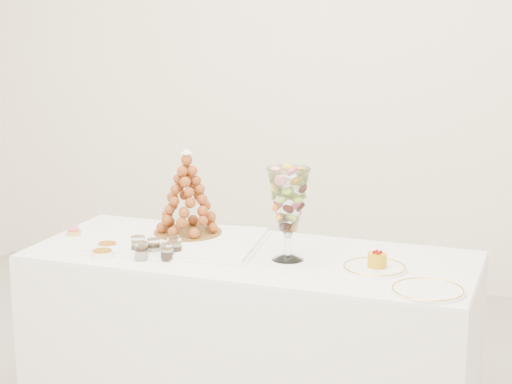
% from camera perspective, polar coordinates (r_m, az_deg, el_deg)
% --- Properties ---
extents(buffet_table, '(1.85, 0.83, 0.69)m').
position_cam_1_polar(buffet_table, '(3.58, -0.33, -9.39)').
color(buffet_table, white).
rests_on(buffet_table, ground).
extents(lace_tray, '(0.70, 0.54, 0.02)m').
position_cam_1_polar(lace_tray, '(3.63, -5.13, -3.24)').
color(lace_tray, white).
rests_on(lace_tray, buffet_table).
extents(macaron_vase, '(0.17, 0.17, 0.37)m').
position_cam_1_polar(macaron_vase, '(3.33, 2.17, -0.59)').
color(macaron_vase, white).
rests_on(macaron_vase, buffet_table).
extents(cake_plate, '(0.25, 0.25, 0.01)m').
position_cam_1_polar(cake_plate, '(3.30, 7.90, -5.04)').
color(cake_plate, white).
rests_on(cake_plate, buffet_table).
extents(spare_plate, '(0.26, 0.26, 0.01)m').
position_cam_1_polar(spare_plate, '(3.08, 11.39, -6.46)').
color(spare_plate, white).
rests_on(spare_plate, buffet_table).
extents(pink_tart, '(0.06, 0.06, 0.04)m').
position_cam_1_polar(pink_tart, '(3.82, -12.04, -2.57)').
color(pink_tart, tan).
rests_on(pink_tart, buffet_table).
extents(verrine_a, '(0.06, 0.06, 0.07)m').
position_cam_1_polar(verrine_a, '(3.48, -7.87, -3.54)').
color(verrine_a, white).
rests_on(verrine_a, buffet_table).
extents(verrine_b, '(0.05, 0.05, 0.07)m').
position_cam_1_polar(verrine_b, '(3.45, -6.84, -3.70)').
color(verrine_b, white).
rests_on(verrine_b, buffet_table).
extents(verrine_c, '(0.06, 0.06, 0.08)m').
position_cam_1_polar(verrine_c, '(3.45, -5.45, -3.62)').
color(verrine_c, white).
rests_on(verrine_c, buffet_table).
extents(verrine_d, '(0.05, 0.05, 0.07)m').
position_cam_1_polar(verrine_d, '(3.41, -7.66, -3.92)').
color(verrine_d, white).
rests_on(verrine_d, buffet_table).
extents(verrine_e, '(0.06, 0.06, 0.07)m').
position_cam_1_polar(verrine_e, '(3.39, -5.95, -3.99)').
color(verrine_e, white).
rests_on(verrine_e, buffet_table).
extents(ramekin_back, '(0.08, 0.08, 0.03)m').
position_cam_1_polar(ramekin_back, '(3.57, -9.88, -3.62)').
color(ramekin_back, white).
rests_on(ramekin_back, buffet_table).
extents(ramekin_front, '(0.09, 0.09, 0.03)m').
position_cam_1_polar(ramekin_front, '(3.47, -10.20, -4.11)').
color(ramekin_front, white).
rests_on(ramekin_front, buffet_table).
extents(croquembouche, '(0.29, 0.29, 0.37)m').
position_cam_1_polar(croquembouche, '(3.66, -4.61, -0.04)').
color(croquembouche, brown).
rests_on(croquembouche, lace_tray).
extents(mousse_cake, '(0.07, 0.07, 0.07)m').
position_cam_1_polar(mousse_cake, '(3.29, 8.08, -4.50)').
color(mousse_cake, '#C98F09').
rests_on(mousse_cake, cake_plate).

